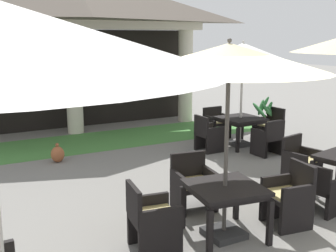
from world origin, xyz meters
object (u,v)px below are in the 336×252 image
patio_chair_near_foreground_north (216,123)px  patio_chair_mid_left_north (193,184)px  patio_table_near_foreground (240,121)px  patio_chair_far_back_west (320,189)px  patio_umbrella_mid_left (229,60)px  patio_chair_near_foreground_south (268,138)px  patio_chair_near_foreground_east (269,126)px  patio_chair_far_back_north (300,162)px  patio_chair_near_foreground_west (208,135)px  terracotta_urn (58,154)px  patio_umbrella_near_foreground (243,53)px  patio_chair_mid_left_west (151,220)px  patio_chair_mid_left_east (289,197)px  patio_table_mid_left (225,192)px  potted_palm_right_edge (264,125)px

patio_chair_near_foreground_north → patio_chair_mid_left_north: patio_chair_mid_left_north is taller
patio_table_near_foreground → patio_chair_far_back_west: bearing=-110.7°
patio_chair_far_back_west → patio_umbrella_mid_left: bearing=-102.2°
patio_chair_near_foreground_south → patio_chair_near_foreground_east: 1.42m
patio_table_near_foreground → patio_chair_near_foreground_east: (1.00, 0.04, -0.24)m
patio_chair_far_back_north → patio_chair_near_foreground_south: bearing=-124.6°
patio_chair_far_back_west → patio_chair_near_foreground_north: bearing=152.4°
patio_chair_near_foreground_west → patio_chair_mid_left_north: (-2.15, -2.76, -0.00)m
terracotta_urn → patio_umbrella_mid_left: bearing=-76.0°
patio_umbrella_mid_left → patio_chair_far_back_west: 2.75m
patio_umbrella_near_foreground → patio_chair_near_foreground_east: patio_umbrella_near_foreground is taller
patio_chair_near_foreground_south → patio_chair_near_foreground_east: size_ratio=0.95×
patio_chair_near_foreground_east → patio_chair_mid_left_north: 5.03m
patio_umbrella_near_foreground → patio_chair_near_foreground_south: (0.04, -1.00, -1.94)m
patio_chair_mid_left_west → patio_chair_far_back_north: size_ratio=1.03×
patio_umbrella_near_foreground → patio_chair_near_foreground_west: 2.18m
patio_chair_mid_left_east → patio_umbrella_near_foreground: bearing=-21.5°
patio_chair_mid_left_east → patio_chair_mid_left_west: bearing=90.0°
patio_umbrella_near_foreground → patio_chair_mid_left_north: patio_umbrella_near_foreground is taller
patio_table_mid_left → patio_table_near_foreground: bearing=49.5°
patio_table_mid_left → patio_chair_mid_left_north: bearing=82.2°
patio_chair_far_back_west → potted_palm_right_edge: bearing=137.8°
patio_chair_mid_left_west → patio_table_near_foreground: bearing=138.3°
patio_chair_near_foreground_east → potted_palm_right_edge: potted_palm_right_edge is taller
patio_chair_near_foreground_south → patio_chair_mid_left_north: bearing=-152.9°
terracotta_urn → patio_chair_mid_left_north: bearing=-70.1°
patio_chair_near_foreground_north → patio_chair_near_foreground_east: bearing=135.2°
patio_table_near_foreground → terracotta_urn: patio_table_near_foreground is taller
patio_chair_mid_left_east → patio_chair_far_back_west: bearing=-73.6°
patio_umbrella_near_foreground → patio_table_mid_left: patio_umbrella_near_foreground is taller
patio_table_mid_left → patio_umbrella_near_foreground: bearing=49.5°
patio_chair_near_foreground_west → patio_chair_near_foreground_north: 1.41m
patio_table_near_foreground → patio_chair_near_foreground_west: size_ratio=1.18×
patio_chair_near_foreground_west → patio_table_mid_left: 4.45m
patio_table_mid_left → patio_chair_near_foreground_west: bearing=59.0°
potted_palm_right_edge → terracotta_urn: bearing=174.1°
patio_chair_mid_left_west → terracotta_urn: (-0.10, 4.49, -0.24)m
potted_palm_right_edge → patio_umbrella_near_foreground: bearing=-167.6°
patio_chair_mid_left_west → terracotta_urn: bearing=-170.9°
patio_chair_far_back_north → potted_palm_right_edge: bearing=-131.2°
patio_table_near_foreground → patio_chair_mid_left_north: 4.22m
patio_umbrella_near_foreground → patio_table_mid_left: bearing=-130.5°
terracotta_urn → patio_chair_mid_left_east: bearing=-65.2°
patio_chair_near_foreground_south → terracotta_urn: 4.83m
patio_chair_mid_left_north → patio_chair_far_back_west: bearing=155.1°
patio_chair_near_foreground_south → patio_chair_mid_left_west: (-4.38, -2.71, 0.02)m
patio_chair_near_foreground_west → patio_chair_far_back_west: bearing=-9.3°
patio_chair_near_foreground_north → terracotta_urn: (-4.40, -0.22, -0.23)m
patio_chair_near_foreground_south → patio_chair_mid_left_east: 3.77m
patio_chair_near_foreground_north → patio_umbrella_mid_left: patio_umbrella_mid_left is taller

